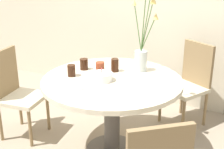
# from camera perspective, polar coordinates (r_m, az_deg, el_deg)

# --- Properties ---
(dining_table) EXTENTS (1.22, 1.22, 0.73)m
(dining_table) POSITION_cam_1_polar(r_m,az_deg,el_deg) (2.76, 0.00, -3.54)
(dining_table) COLOR beige
(dining_table) RESTS_ON ground_plane
(chair_left_flank) EXTENTS (0.54, 0.54, 0.89)m
(chair_left_flank) POSITION_cam_1_polar(r_m,az_deg,el_deg) (3.44, 14.06, -0.94)
(chair_left_flank) COLOR beige
(chair_left_flank) RESTS_ON ground_plane
(chair_right_flank) EXTENTS (0.46, 0.46, 0.89)m
(chair_right_flank) POSITION_cam_1_polar(r_m,az_deg,el_deg) (3.24, -17.33, -2.60)
(chair_right_flank) COLOR beige
(chair_right_flank) RESTS_ON ground_plane
(birthday_cake) EXTENTS (0.18, 0.18, 0.12)m
(birthday_cake) POSITION_cam_1_polar(r_m,az_deg,el_deg) (2.65, -1.89, -0.40)
(birthday_cake) COLOR white
(birthday_cake) RESTS_ON dining_table
(flower_vase) EXTENTS (0.26, 0.19, 0.74)m
(flower_vase) POSITION_cam_1_polar(r_m,az_deg,el_deg) (2.85, 5.56, 4.45)
(flower_vase) COLOR silver
(flower_vase) RESTS_ON dining_table
(side_plate) EXTENTS (0.18, 0.18, 0.01)m
(side_plate) POSITION_cam_1_polar(r_m,az_deg,el_deg) (2.54, -6.90, -2.24)
(side_plate) COLOR white
(side_plate) RESTS_ON dining_table
(drink_glass_0) EXTENTS (0.08, 0.08, 0.10)m
(drink_glass_0) POSITION_cam_1_polar(r_m,az_deg,el_deg) (2.93, -5.15, 1.90)
(drink_glass_0) COLOR #33190C
(drink_glass_0) RESTS_ON dining_table
(drink_glass_1) EXTENTS (0.07, 0.07, 0.10)m
(drink_glass_1) POSITION_cam_1_polar(r_m,az_deg,el_deg) (2.77, -7.43, 0.73)
(drink_glass_1) COLOR #33190C
(drink_glass_1) RESTS_ON dining_table
(drink_glass_2) EXTENTS (0.07, 0.07, 0.12)m
(drink_glass_2) POSITION_cam_1_polar(r_m,az_deg,el_deg) (2.86, 0.53, 1.73)
(drink_glass_2) COLOR #33190C
(drink_glass_2) RESTS_ON dining_table
(drink_glass_3) EXTENTS (0.08, 0.08, 0.12)m
(drink_glass_3) POSITION_cam_1_polar(r_m,az_deg,el_deg) (2.78, -2.19, 1.12)
(drink_glass_3) COLOR maroon
(drink_glass_3) RESTS_ON dining_table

